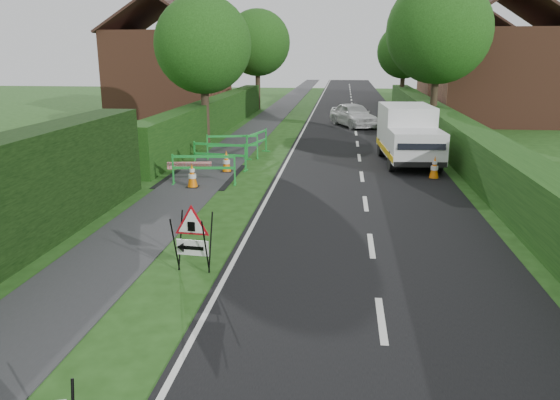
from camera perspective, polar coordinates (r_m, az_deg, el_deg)
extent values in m
plane|color=#1E4413|center=(8.38, -6.90, -14.68)|extent=(120.00, 120.00, 0.00)
cube|color=black|center=(42.27, 7.60, 9.41)|extent=(6.00, 90.00, 0.02)
cube|color=#2D2D30|center=(42.53, 0.07, 9.58)|extent=(2.00, 90.00, 0.02)
cube|color=#14380F|center=(30.13, -6.58, 7.15)|extent=(1.00, 24.00, 1.80)
cube|color=#14380F|center=(23.89, 17.88, 4.42)|extent=(1.20, 50.00, 1.50)
cube|color=brown|center=(38.91, -11.36, 12.82)|extent=(7.00, 7.00, 5.50)
cube|color=#331E19|center=(39.53, -14.21, 18.27)|extent=(4.00, 7.40, 2.58)
cube|color=#331E19|center=(38.47, -9.06, 18.63)|extent=(4.00, 7.40, 2.58)
cube|color=brown|center=(36.27, 21.76, 11.91)|extent=(7.00, 7.00, 5.50)
cube|color=#331E19|center=(35.92, 19.55, 18.24)|extent=(4.00, 7.40, 2.58)
cube|color=#331E19|center=(36.81, 25.13, 17.62)|extent=(4.00, 7.40, 2.58)
cube|color=brown|center=(50.13, 18.80, 12.79)|extent=(7.00, 7.00, 5.50)
cube|color=#331E19|center=(49.84, 17.13, 17.34)|extent=(4.00, 7.40, 2.58)
cube|color=#331E19|center=(50.55, 21.21, 16.97)|extent=(4.00, 7.40, 2.58)
cube|color=#331E19|center=(50.23, 19.30, 18.41)|extent=(0.25, 7.40, 0.18)
cylinder|color=#2D2116|center=(26.01, -7.79, 8.76)|extent=(0.36, 0.36, 2.62)
sphere|color=#193D10|center=(25.86, -8.05, 15.78)|extent=(4.40, 4.40, 4.40)
cylinder|color=#2D2116|center=(29.54, 15.73, 9.43)|extent=(0.36, 0.36, 2.97)
sphere|color=#193D10|center=(29.44, 16.27, 16.60)|extent=(5.20, 5.20, 5.20)
cylinder|color=#2D2116|center=(41.64, -2.32, 11.37)|extent=(0.36, 0.36, 2.80)
sphere|color=#193D10|center=(41.56, -2.37, 16.11)|extent=(4.80, 4.80, 4.80)
cylinder|color=#2D2116|center=(45.38, 12.62, 11.12)|extent=(0.36, 0.36, 2.45)
sphere|color=#193D10|center=(45.29, 12.85, 14.91)|extent=(4.20, 4.20, 4.20)
cylinder|color=black|center=(10.66, -10.93, -4.63)|extent=(0.06, 0.36, 1.15)
cylinder|color=black|center=(10.91, -10.35, -4.14)|extent=(0.06, 0.36, 1.15)
cylinder|color=black|center=(10.44, -7.78, -4.91)|extent=(0.06, 0.36, 1.15)
cylinder|color=black|center=(10.70, -7.26, -4.40)|extent=(0.06, 0.36, 1.15)
cube|color=white|center=(10.68, -9.11, -4.95)|extent=(0.64, 0.08, 0.31)
cube|color=black|center=(10.67, -9.14, -4.97)|extent=(0.45, 0.05, 0.07)
cone|color=black|center=(10.76, -10.38, -4.86)|extent=(0.16, 0.20, 0.19)
cube|color=black|center=(10.53, -9.25, -2.76)|extent=(0.15, 0.02, 0.19)
cube|color=silver|center=(22.28, 12.99, 7.37)|extent=(2.04, 3.09, 1.78)
cube|color=silver|center=(20.13, 14.02, 5.51)|extent=(1.97, 2.04, 1.09)
cube|color=black|center=(19.20, 14.58, 5.83)|extent=(1.64, 0.32, 0.50)
cube|color=yellow|center=(21.39, 10.80, 5.26)|extent=(0.32, 4.56, 0.22)
cube|color=yellow|center=(21.73, 15.70, 5.12)|extent=(0.32, 4.56, 0.22)
cube|color=black|center=(19.34, 14.43, 3.62)|extent=(1.81, 0.23, 0.18)
cylinder|color=black|center=(20.04, 11.60, 3.97)|extent=(0.27, 0.75, 0.74)
cylinder|color=black|center=(20.36, 16.24, 3.85)|extent=(0.27, 0.75, 0.74)
cylinder|color=black|center=(22.94, 10.52, 5.42)|extent=(0.27, 0.75, 0.74)
cylinder|color=black|center=(23.22, 14.60, 5.30)|extent=(0.27, 0.75, 0.74)
cube|color=black|center=(19.27, 15.76, 2.20)|extent=(0.38, 0.38, 0.04)
cone|color=orange|center=(19.19, 15.84, 3.35)|extent=(0.32, 0.32, 0.75)
cylinder|color=white|center=(19.20, 15.83, 3.24)|extent=(0.25, 0.25, 0.14)
cylinder|color=white|center=(19.16, 15.87, 3.79)|extent=(0.17, 0.17, 0.10)
cube|color=black|center=(21.97, 16.41, 3.70)|extent=(0.38, 0.38, 0.04)
cone|color=orange|center=(21.90, 16.49, 4.71)|extent=(0.32, 0.32, 0.75)
cylinder|color=white|center=(21.91, 16.48, 4.62)|extent=(0.25, 0.25, 0.14)
cylinder|color=white|center=(21.88, 16.52, 5.10)|extent=(0.17, 0.17, 0.10)
cube|color=black|center=(24.02, 13.30, 4.85)|extent=(0.38, 0.38, 0.04)
cone|color=orange|center=(23.95, 13.35, 5.78)|extent=(0.32, 0.32, 0.75)
cylinder|color=white|center=(23.96, 13.35, 5.69)|extent=(0.25, 0.25, 0.14)
cylinder|color=white|center=(23.93, 13.38, 6.13)|extent=(0.17, 0.17, 0.10)
cube|color=black|center=(17.55, -9.11, 1.35)|extent=(0.38, 0.38, 0.04)
cone|color=orange|center=(17.46, -9.16, 2.61)|extent=(0.32, 0.32, 0.75)
cylinder|color=white|center=(17.47, -9.16, 2.49)|extent=(0.25, 0.25, 0.14)
cylinder|color=white|center=(17.43, -9.18, 3.09)|extent=(0.17, 0.17, 0.10)
cube|color=black|center=(19.70, -5.59, 2.98)|extent=(0.38, 0.38, 0.04)
cone|color=orange|center=(19.62, -5.62, 4.11)|extent=(0.32, 0.32, 0.75)
cylinder|color=white|center=(19.63, -5.62, 4.00)|extent=(0.25, 0.25, 0.14)
cylinder|color=white|center=(19.60, -5.63, 4.54)|extent=(0.17, 0.17, 0.10)
cube|color=green|center=(18.00, -11.11, 3.17)|extent=(0.05, 0.05, 1.00)
cube|color=green|center=(17.70, -4.75, 3.20)|extent=(0.05, 0.05, 1.00)
cube|color=green|center=(17.74, -8.01, 4.51)|extent=(2.00, 0.25, 0.08)
cube|color=green|center=(17.81, -7.97, 3.34)|extent=(2.00, 0.25, 0.08)
cube|color=green|center=(18.11, -11.04, 1.68)|extent=(0.09, 0.35, 0.04)
cube|color=green|center=(17.80, -4.72, 1.68)|extent=(0.09, 0.35, 0.04)
cube|color=green|center=(20.49, -8.91, 4.71)|extent=(0.06, 0.06, 1.00)
cube|color=green|center=(19.73, -3.62, 4.46)|extent=(0.06, 0.06, 1.00)
cube|color=green|center=(20.01, -6.35, 5.77)|extent=(1.98, 0.39, 0.08)
cube|color=green|center=(20.08, -6.32, 4.73)|extent=(1.98, 0.39, 0.08)
cube|color=green|center=(20.58, -8.86, 3.39)|extent=(0.12, 0.36, 0.04)
cube|color=green|center=(19.82, -3.60, 3.10)|extent=(0.12, 0.36, 0.04)
cube|color=green|center=(22.08, -7.59, 5.51)|extent=(0.06, 0.06, 1.00)
cube|color=green|center=(22.11, -2.38, 5.64)|extent=(0.06, 0.06, 1.00)
cube|color=green|center=(22.01, -5.01, 6.66)|extent=(1.96, 0.49, 0.08)
cube|color=green|center=(22.06, -4.99, 5.71)|extent=(1.96, 0.49, 0.08)
cube|color=green|center=(22.16, -7.55, 4.29)|extent=(0.14, 0.35, 0.04)
cube|color=green|center=(22.20, -2.37, 4.42)|extent=(0.14, 0.35, 0.04)
cube|color=green|center=(21.88, -3.46, 5.53)|extent=(0.06, 0.06, 1.00)
cube|color=green|center=(23.69, -1.47, 6.29)|extent=(0.06, 0.06, 1.00)
cube|color=green|center=(22.72, -2.44, 6.97)|extent=(0.54, 1.95, 0.08)
cube|color=green|center=(22.77, -2.43, 6.05)|extent=(0.54, 1.95, 0.08)
cube|color=green|center=(21.96, -3.44, 4.29)|extent=(0.35, 0.14, 0.04)
cube|color=green|center=(23.77, -1.46, 5.15)|extent=(0.35, 0.14, 0.04)
cube|color=red|center=(18.87, -9.39, 2.24)|extent=(1.48, 0.30, 0.25)
imported|color=silver|center=(32.05, 7.70, 8.81)|extent=(3.08, 4.31, 1.36)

